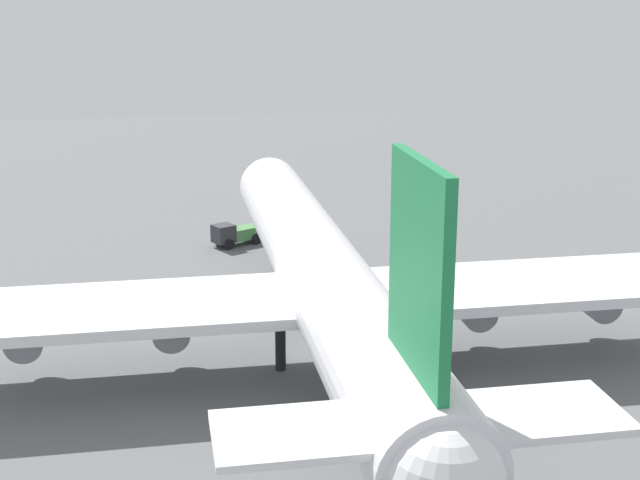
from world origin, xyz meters
TOP-DOWN VIEW (x-y plane):
  - ground_plane at (0.00, 0.00)m, footprint 242.34×242.34m
  - cargo_airplane at (-0.36, 0.00)m, footprint 60.59×51.98m
  - cargo_loader at (27.86, 3.41)m, footprint 3.94×5.31m
  - safety_cone_nose at (27.26, -0.66)m, footprint 0.56×0.56m

SIDE VIEW (x-z plane):
  - ground_plane at x=0.00m, z-range 0.00..0.00m
  - safety_cone_nose at x=27.26m, z-range 0.00..0.80m
  - cargo_loader at x=27.86m, z-range 0.03..2.29m
  - cargo_airplane at x=-0.36m, z-range -3.23..14.57m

